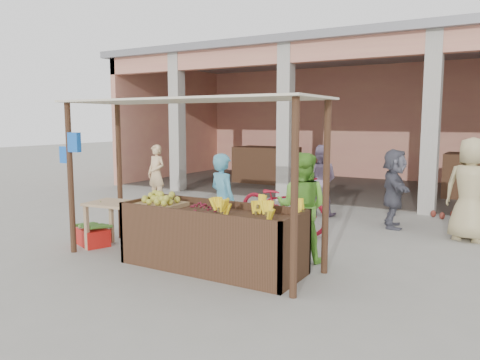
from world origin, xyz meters
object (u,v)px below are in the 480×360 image
Objects in this scene: fruit_stall at (212,240)px; motorcycle at (282,203)px; red_crate at (93,237)px; side_table at (118,211)px; vendor_green at (302,204)px; vendor_blue at (223,198)px.

fruit_stall is 1.26× the size of motorcycle.
red_crate is 0.27× the size of motorcycle.
side_table is at bearing 23.69° from red_crate.
side_table is at bearing 156.39° from motorcycle.
red_crate is at bearing 8.92° from vendor_green.
fruit_stall is 1.56× the size of vendor_blue.
fruit_stall is 1.53× the size of vendor_green.
red_crate is 0.32× the size of vendor_green.
fruit_stall is at bearing 137.44° from vendor_blue.
motorcycle is (2.29, 2.54, 0.40)m from red_crate.
motorcycle is at bearing -76.72° from vendor_blue.
fruit_stall is at bearing -7.14° from side_table.
vendor_blue is at bearing 46.09° from red_crate.
red_crate is (-2.40, -0.00, -0.26)m from fruit_stall.
red_crate is (-0.56, -0.03, -0.50)m from side_table.
fruit_stall is 1.45m from vendor_green.
fruit_stall reaches higher than red_crate.
fruit_stall is 4.75× the size of red_crate.
motorcycle reaches higher than fruit_stall.
vendor_blue is at bearing -4.25° from vendor_green.
side_table is 1.70m from vendor_blue.
red_crate is at bearing 176.17° from side_table.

